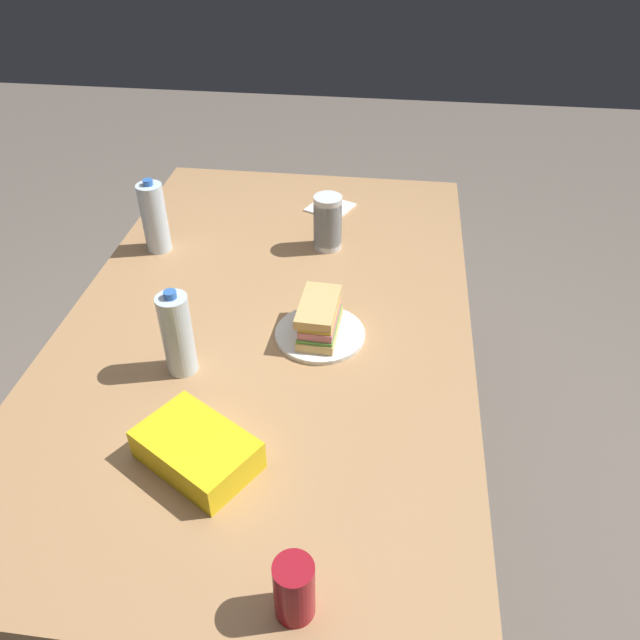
% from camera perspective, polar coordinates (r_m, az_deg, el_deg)
% --- Properties ---
extents(ground_plane, '(8.00, 8.00, 0.00)m').
position_cam_1_polar(ground_plane, '(2.16, -3.69, -15.44)').
color(ground_plane, '#70665B').
extents(dining_table, '(1.72, 1.04, 0.74)m').
position_cam_1_polar(dining_table, '(1.68, -4.58, -1.73)').
color(dining_table, tan).
rests_on(dining_table, ground_plane).
extents(paper_plate, '(0.22, 0.22, 0.01)m').
position_cam_1_polar(paper_plate, '(1.55, 0.00, -1.28)').
color(paper_plate, white).
rests_on(paper_plate, dining_table).
extents(sandwich, '(0.19, 0.10, 0.08)m').
position_cam_1_polar(sandwich, '(1.53, -0.04, 0.18)').
color(sandwich, '#DBB26B').
rests_on(sandwich, paper_plate).
extents(soda_can_red, '(0.07, 0.07, 0.12)m').
position_cam_1_polar(soda_can_red, '(1.06, -2.37, -23.35)').
color(soda_can_red, maroon).
rests_on(soda_can_red, dining_table).
extents(chip_bag, '(0.25, 0.27, 0.07)m').
position_cam_1_polar(chip_bag, '(1.27, -11.17, -11.55)').
color(chip_bag, yellow).
rests_on(chip_bag, dining_table).
extents(water_bottle_tall, '(0.07, 0.07, 0.22)m').
position_cam_1_polar(water_bottle_tall, '(1.91, -14.90, 9.04)').
color(water_bottle_tall, silver).
rests_on(water_bottle_tall, dining_table).
extents(plastic_cup_stack, '(0.08, 0.08, 0.17)m').
position_cam_1_polar(plastic_cup_stack, '(1.87, 0.70, 8.89)').
color(plastic_cup_stack, silver).
rests_on(plastic_cup_stack, dining_table).
extents(water_bottle_spare, '(0.07, 0.07, 0.22)m').
position_cam_1_polar(water_bottle_spare, '(1.43, -12.91, -1.26)').
color(water_bottle_spare, silver).
rests_on(water_bottle_spare, dining_table).
extents(paper_napkin, '(0.17, 0.17, 0.01)m').
position_cam_1_polar(paper_napkin, '(2.12, 0.94, 10.25)').
color(paper_napkin, white).
rests_on(paper_napkin, dining_table).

